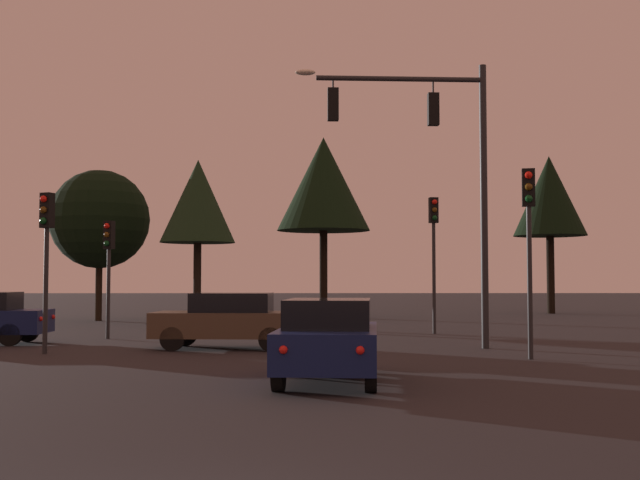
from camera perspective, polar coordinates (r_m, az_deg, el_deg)
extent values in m
plane|color=#262326|center=(30.00, -2.65, -6.53)|extent=(168.00, 168.00, 0.00)
cylinder|color=#232326|center=(21.98, 11.90, 2.48)|extent=(0.20, 0.20, 7.85)
cylinder|color=#232326|center=(22.12, 5.86, 11.64)|extent=(4.64, 0.30, 0.14)
ellipsoid|color=#F4EACC|center=(21.92, -1.08, 12.17)|extent=(0.56, 0.28, 0.16)
cylinder|color=#232326|center=(22.23, 8.27, 11.06)|extent=(0.05, 0.05, 0.39)
cube|color=black|center=(22.08, 8.29, 9.44)|extent=(0.31, 0.25, 0.90)
sphere|color=red|center=(22.27, 8.21, 10.07)|extent=(0.18, 0.18, 0.18)
sphere|color=#56380C|center=(22.21, 8.22, 9.36)|extent=(0.18, 0.18, 0.18)
sphere|color=#0C4219|center=(22.15, 8.22, 8.66)|extent=(0.18, 0.18, 0.18)
cylinder|color=#232326|center=(21.88, 0.96, 11.40)|extent=(0.05, 0.05, 0.29)
cube|color=black|center=(21.74, 0.96, 9.89)|extent=(0.31, 0.25, 0.90)
sphere|color=red|center=(21.94, 0.93, 10.52)|extent=(0.18, 0.18, 0.18)
sphere|color=#56380C|center=(21.88, 0.93, 9.80)|extent=(0.18, 0.18, 0.18)
sphere|color=#0C4219|center=(21.82, 0.93, 9.09)|extent=(0.18, 0.18, 0.18)
cylinder|color=#232326|center=(25.76, -15.23, -3.82)|extent=(0.12, 0.12, 2.87)
cube|color=black|center=(25.80, -15.17, 0.36)|extent=(0.36, 0.32, 0.90)
sphere|color=red|center=(25.70, -15.33, 1.00)|extent=(0.18, 0.18, 0.18)
sphere|color=#56380C|center=(25.68, -15.34, 0.38)|extent=(0.18, 0.18, 0.18)
sphere|color=#0C4219|center=(25.66, -15.34, -0.24)|extent=(0.18, 0.18, 0.18)
cylinder|color=#232326|center=(19.16, 15.09, -3.01)|extent=(0.12, 0.12, 3.63)
cube|color=black|center=(19.28, 15.00, 3.72)|extent=(0.35, 0.30, 0.90)
sphere|color=red|center=(19.18, 15.02, 4.60)|extent=(0.18, 0.18, 0.18)
sphere|color=#56380C|center=(19.14, 15.03, 3.77)|extent=(0.18, 0.18, 0.18)
sphere|color=#0C4219|center=(19.11, 15.04, 2.94)|extent=(0.18, 0.18, 0.18)
cylinder|color=#232326|center=(27.62, 8.34, -2.78)|extent=(0.12, 0.12, 3.88)
cube|color=black|center=(27.73, 8.30, 2.17)|extent=(0.33, 0.28, 0.90)
sphere|color=red|center=(27.62, 8.38, 2.77)|extent=(0.18, 0.18, 0.18)
sphere|color=#56380C|center=(27.60, 8.39, 2.20)|extent=(0.18, 0.18, 0.18)
sphere|color=#0C4219|center=(27.57, 8.39, 1.62)|extent=(0.18, 0.18, 0.18)
cylinder|color=#232326|center=(21.03, -19.43, -3.52)|extent=(0.12, 0.12, 3.20)
cube|color=black|center=(21.11, -19.33, 2.06)|extent=(0.37, 0.33, 0.90)
sphere|color=red|center=(21.03, -19.56, 2.85)|extent=(0.18, 0.18, 0.18)
sphere|color=#56380C|center=(21.00, -19.57, 2.09)|extent=(0.18, 0.18, 0.18)
sphere|color=#0C4219|center=(20.98, -19.59, 1.32)|extent=(0.18, 0.18, 0.18)
cube|color=#0F1947|center=(14.45, 0.68, -7.74)|extent=(2.09, 4.16, 0.68)
cube|color=black|center=(14.26, 0.64, -5.39)|extent=(1.68, 2.30, 0.52)
cylinder|color=black|center=(15.86, -1.85, -8.55)|extent=(0.26, 0.66, 0.64)
cylinder|color=black|center=(15.78, 3.80, -8.57)|extent=(0.26, 0.66, 0.64)
cylinder|color=black|center=(13.24, -3.05, -9.65)|extent=(0.26, 0.66, 0.64)
cylinder|color=black|center=(13.14, 3.74, -9.70)|extent=(0.26, 0.66, 0.64)
sphere|color=red|center=(12.49, -2.70, -8.03)|extent=(0.14, 0.14, 0.14)
sphere|color=red|center=(12.41, 2.96, -8.06)|extent=(0.14, 0.14, 0.14)
cylinder|color=black|center=(23.88, -21.73, -6.46)|extent=(0.65, 0.22, 0.64)
cylinder|color=black|center=(25.34, -20.59, -6.27)|extent=(0.65, 0.22, 0.64)
sphere|color=red|center=(23.77, -19.77, -5.45)|extent=(0.14, 0.14, 0.14)
sphere|color=red|center=(24.94, -18.95, -5.34)|extent=(0.14, 0.14, 0.14)
cube|color=#473828|center=(21.52, -6.86, -6.15)|extent=(4.03, 2.04, 0.68)
cube|color=black|center=(21.47, -6.45, -4.56)|extent=(2.21, 1.68, 0.52)
cylinder|color=black|center=(21.00, -10.75, -7.13)|extent=(0.65, 0.24, 0.64)
cylinder|color=black|center=(22.58, -9.81, -6.84)|extent=(0.65, 0.24, 0.64)
cylinder|color=black|center=(20.57, -3.62, -7.26)|extent=(0.65, 0.24, 0.64)
cylinder|color=black|center=(22.18, -3.19, -6.95)|extent=(0.65, 0.24, 0.64)
sphere|color=red|center=(20.66, -1.68, -6.03)|extent=(0.14, 0.14, 0.14)
sphere|color=red|center=(21.93, -1.45, -5.85)|extent=(0.14, 0.14, 0.14)
cylinder|color=black|center=(37.41, -15.88, -3.34)|extent=(0.31, 0.31, 3.10)
sphere|color=black|center=(37.51, -15.81, 1.48)|extent=(4.57, 4.57, 4.57)
cylinder|color=black|center=(39.23, 0.26, -2.50)|extent=(0.40, 0.40, 4.37)
cone|color=black|center=(39.53, 0.26, 4.13)|extent=(4.71, 4.71, 4.76)
cylinder|color=black|center=(45.71, 16.52, -2.44)|extent=(0.44, 0.44, 4.37)
cone|color=black|center=(45.96, 16.44, 3.12)|extent=(4.07, 4.07, 4.54)
cylinder|color=black|center=(34.03, -8.97, -3.13)|extent=(0.34, 0.34, 3.49)
cone|color=black|center=(34.21, -8.92, 2.83)|extent=(3.25, 3.25, 3.62)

